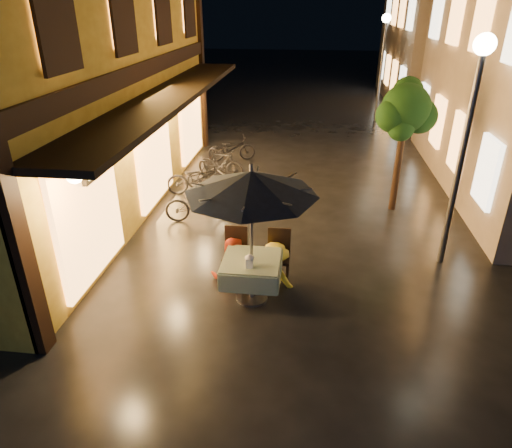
# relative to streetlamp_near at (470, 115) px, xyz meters

# --- Properties ---
(ground) EXTENTS (90.00, 90.00, 0.00)m
(ground) POSITION_rel_streetlamp_near_xyz_m (-3.00, -2.00, -2.92)
(ground) COLOR black
(ground) RESTS_ON ground
(west_building) EXTENTS (5.90, 11.40, 7.40)m
(west_building) POSITION_rel_streetlamp_near_xyz_m (-8.72, 2.00, 0.79)
(west_building) COLOR gold
(west_building) RESTS_ON ground
(east_building_far) EXTENTS (7.30, 10.30, 7.30)m
(east_building_far) POSITION_rel_streetlamp_near_xyz_m (4.49, 16.00, 0.74)
(east_building_far) COLOR tan
(east_building_far) RESTS_ON ground
(street_tree) EXTENTS (1.43, 1.20, 3.15)m
(street_tree) POSITION_rel_streetlamp_near_xyz_m (-0.59, 2.51, -0.50)
(street_tree) COLOR black
(street_tree) RESTS_ON ground
(streetlamp_near) EXTENTS (0.36, 0.36, 4.23)m
(streetlamp_near) POSITION_rel_streetlamp_near_xyz_m (0.00, 0.00, 0.00)
(streetlamp_near) COLOR #59595E
(streetlamp_near) RESTS_ON ground
(streetlamp_far) EXTENTS (0.36, 0.36, 4.23)m
(streetlamp_far) POSITION_rel_streetlamp_near_xyz_m (0.00, 12.00, 0.00)
(streetlamp_far) COLOR #59595E
(streetlamp_far) RESTS_ON ground
(cafe_table) EXTENTS (0.99, 0.99, 0.78)m
(cafe_table) POSITION_rel_streetlamp_near_xyz_m (-3.57, -1.71, -2.33)
(cafe_table) COLOR #59595E
(cafe_table) RESTS_ON ground
(patio_umbrella) EXTENTS (2.15, 2.15, 2.46)m
(patio_umbrella) POSITION_rel_streetlamp_near_xyz_m (-3.57, -1.71, -0.77)
(patio_umbrella) COLOR #59595E
(patio_umbrella) RESTS_ON ground
(cafe_chair_left) EXTENTS (0.42, 0.42, 0.97)m
(cafe_chair_left) POSITION_rel_streetlamp_near_xyz_m (-3.97, -0.97, -2.38)
(cafe_chair_left) COLOR black
(cafe_chair_left) RESTS_ON ground
(cafe_chair_right) EXTENTS (0.42, 0.42, 0.97)m
(cafe_chair_right) POSITION_rel_streetlamp_near_xyz_m (-3.17, -0.97, -2.38)
(cafe_chair_right) COLOR black
(cafe_chair_right) RESTS_ON ground
(table_lantern) EXTENTS (0.16, 0.16, 0.25)m
(table_lantern) POSITION_rel_streetlamp_near_xyz_m (-3.57, -1.96, -2.00)
(table_lantern) COLOR white
(table_lantern) RESTS_ON cafe_table
(person_orange) EXTENTS (0.86, 0.70, 1.63)m
(person_orange) POSITION_rel_streetlamp_near_xyz_m (-4.03, -1.12, -2.10)
(person_orange) COLOR red
(person_orange) RESTS_ON ground
(person_yellow) EXTENTS (1.12, 0.85, 1.53)m
(person_yellow) POSITION_rel_streetlamp_near_xyz_m (-3.23, -1.13, -2.15)
(person_yellow) COLOR yellow
(person_yellow) RESTS_ON ground
(bicycle_0) EXTENTS (1.76, 0.95, 0.88)m
(bicycle_0) POSITION_rel_streetlamp_near_xyz_m (-5.16, 1.26, -2.48)
(bicycle_0) COLOR black
(bicycle_0) RESTS_ON ground
(bicycle_1) EXTENTS (1.47, 0.43, 0.88)m
(bicycle_1) POSITION_rel_streetlamp_near_xyz_m (-5.26, 3.09, -2.48)
(bicycle_1) COLOR black
(bicycle_1) RESTS_ON ground
(bicycle_2) EXTENTS (1.75, 0.98, 0.87)m
(bicycle_2) POSITION_rel_streetlamp_near_xyz_m (-5.62, 2.88, -2.48)
(bicycle_2) COLOR black
(bicycle_2) RESTS_ON ground
(bicycle_3) EXTENTS (1.53, 0.81, 0.88)m
(bicycle_3) POSITION_rel_streetlamp_near_xyz_m (-5.25, 4.10, -2.48)
(bicycle_3) COLOR black
(bicycle_3) RESTS_ON ground
(bicycle_4) EXTENTS (1.61, 0.95, 0.80)m
(bicycle_4) POSITION_rel_streetlamp_near_xyz_m (-5.22, 5.79, -2.52)
(bicycle_4) COLOR black
(bicycle_4) RESTS_ON ground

